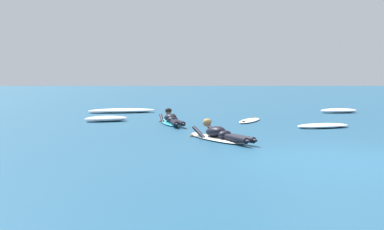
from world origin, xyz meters
TOP-DOWN VIEW (x-y plane):
  - ground_plane at (0.00, 10.00)m, footprint 120.00×120.00m
  - surfer_near at (-2.04, 2.70)m, footprint 1.61×2.34m
  - surfer_far at (-3.30, 6.41)m, footprint 0.99×2.64m
  - drifting_surfboard at (-0.63, 7.33)m, footprint 1.24×2.02m
  - whitewater_front at (1.30, 5.36)m, footprint 1.79×1.06m
  - whitewater_mid_left at (-5.55, 11.13)m, footprint 2.92×1.31m
  - whitewater_mid_right at (-5.57, 7.39)m, footprint 1.58×1.04m
  - whitewater_back at (3.71, 10.99)m, footprint 1.71×1.02m

SIDE VIEW (x-z plane):
  - ground_plane at x=0.00m, z-range 0.00..0.00m
  - drifting_surfboard at x=-0.63m, z-range -0.05..0.11m
  - whitewater_front at x=1.30m, z-range 0.00..0.13m
  - whitewater_mid_left at x=-5.55m, z-range -0.01..0.18m
  - whitewater_back at x=3.71m, z-range -0.01..0.18m
  - whitewater_mid_right at x=-5.57m, z-range -0.01..0.19m
  - surfer_far at x=-3.30m, z-range -0.13..0.41m
  - surfer_near at x=-2.04m, z-range -0.14..0.41m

